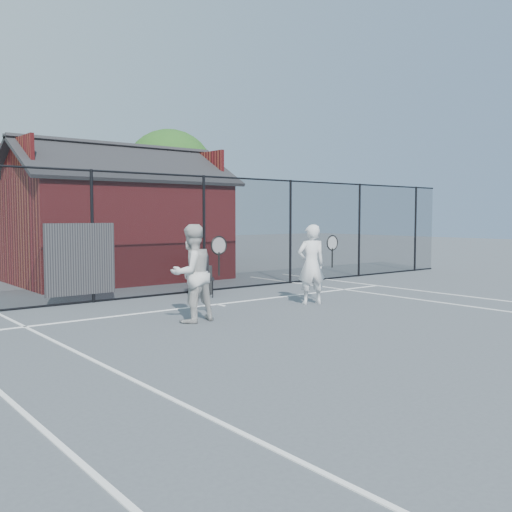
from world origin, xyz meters
TOP-DOWN VIEW (x-y plane):
  - ground at (0.00, 0.00)m, footprint 80.00×80.00m
  - court_lines at (0.00, -1.32)m, footprint 11.02×18.00m
  - fence at (-0.30, 5.00)m, footprint 22.04×3.00m
  - clubhouse at (0.50, 9.00)m, footprint 6.50×4.36m
  - tree_right at (5.50, 14.50)m, footprint 3.97×3.97m
  - player_front at (1.68, 1.74)m, footprint 0.84×0.68m
  - player_back at (-1.54, 1.58)m, footprint 1.01×0.77m
  - chair_left at (0.39, 4.16)m, footprint 0.57×0.59m
  - chair_right at (0.67, 4.60)m, footprint 0.53×0.54m
  - waste_bin at (0.68, 4.60)m, footprint 0.55×0.55m

SIDE VIEW (x-z plane):
  - ground at x=0.00m, z-range 0.00..0.00m
  - court_lines at x=0.00m, z-range 0.00..0.01m
  - waste_bin at x=0.68m, z-range 0.00..0.71m
  - chair_right at x=0.67m, z-range 0.00..0.91m
  - chair_left at x=0.39m, z-range 0.00..0.97m
  - player_front at x=1.68m, z-range 0.00..1.77m
  - player_back at x=-1.54m, z-range 0.00..1.81m
  - fence at x=-0.30m, z-range -0.05..2.95m
  - clubhouse at x=0.50m, z-range -0.49..3.70m
  - tree_right at x=5.50m, z-range 0.86..6.56m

